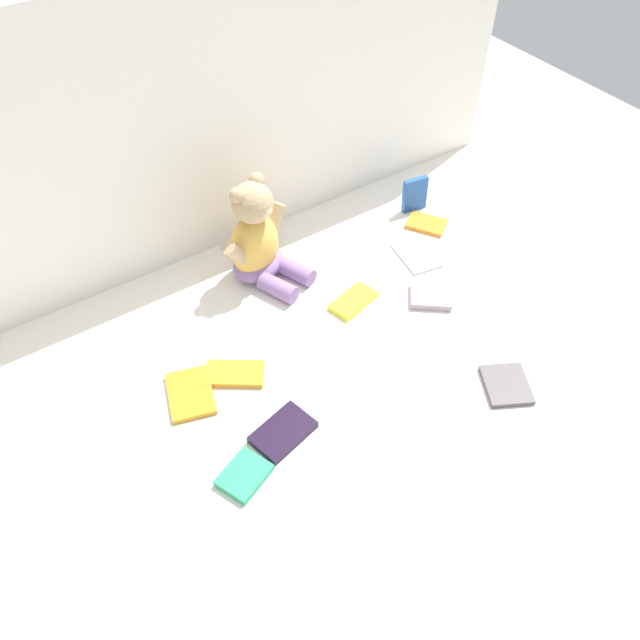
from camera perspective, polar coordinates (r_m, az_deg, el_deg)
ground_plane at (r=1.55m, az=-2.15°, el=-0.29°), size 3.20×3.20×0.00m
backdrop_drape at (r=1.60m, az=-10.26°, el=17.14°), size 1.85×0.03×0.71m
teddy_bear at (r=1.62m, az=-5.76°, el=7.13°), size 0.24×0.24×0.29m
book_case_0 at (r=1.44m, az=-11.78°, el=-6.63°), size 0.13×0.16×0.01m
book_case_1 at (r=1.35m, az=-3.42°, el=-10.24°), size 0.15×0.11×0.02m
book_case_2 at (r=1.60m, az=3.08°, el=1.75°), size 0.14×0.10×0.01m
book_case_3 at (r=1.75m, az=8.84°, el=5.87°), size 0.11×0.14×0.01m
book_case_4 at (r=1.48m, az=16.72°, el=-5.72°), size 0.14×0.15×0.01m
book_case_5 at (r=1.45m, az=-7.81°, el=-4.91°), size 0.15×0.14×0.01m
book_case_6 at (r=1.85m, az=9.73°, el=8.69°), size 0.12×0.13×0.01m
book_case_7 at (r=1.30m, az=-6.97°, el=-13.95°), size 0.12×0.11×0.02m
book_case_8 at (r=1.88m, az=8.69°, el=11.32°), size 0.08×0.03×0.10m
book_case_9 at (r=1.63m, az=10.11°, el=2.16°), size 0.14×0.13×0.02m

